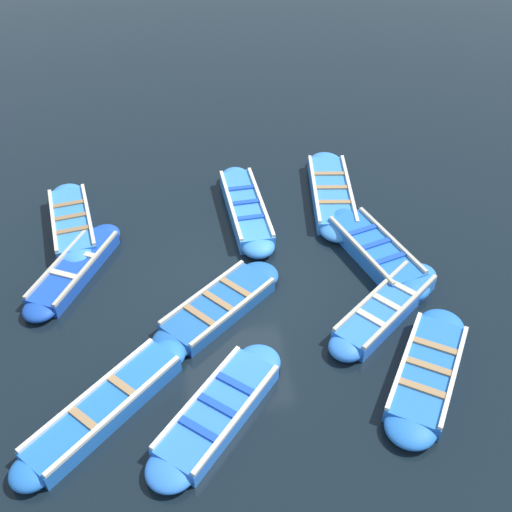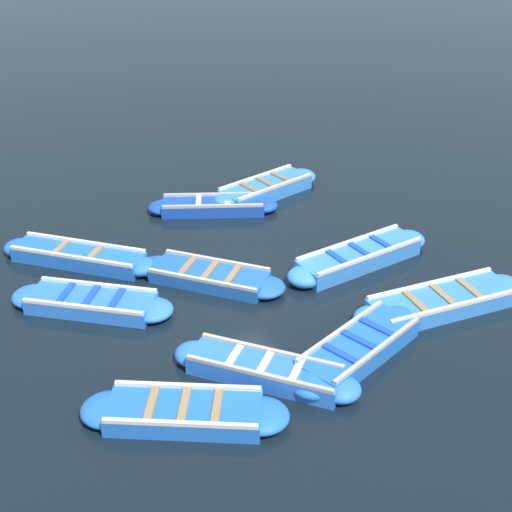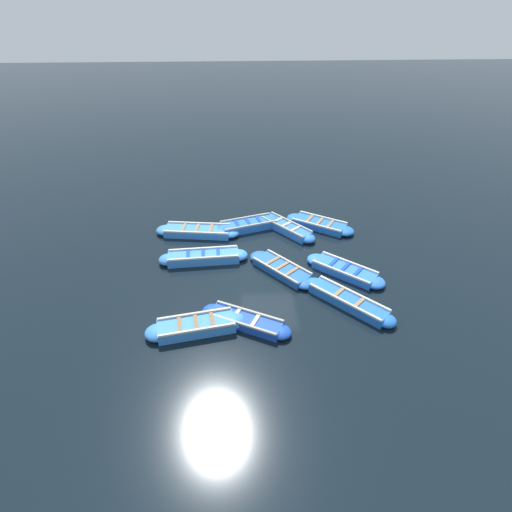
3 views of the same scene
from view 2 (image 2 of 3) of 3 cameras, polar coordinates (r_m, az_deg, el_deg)
name	(u,v)px [view 2 (image 2 of 3)]	position (r m, az deg, el deg)	size (l,w,h in m)	color
ground_plane	(237,284)	(15.60, -1.53, -2.26)	(120.00, 120.00, 0.00)	black
boat_inner_gap	(79,257)	(16.78, -14.00, -0.05)	(3.17, 3.23, 0.40)	blue
boat_broadside	(213,206)	(18.65, -3.45, 3.99)	(3.35, 2.17, 0.37)	#1947B7
boat_far_corner	(265,189)	(19.51, 0.76, 5.38)	(3.57, 1.45, 0.44)	#3884E0
boat_centre	(359,349)	(13.53, 8.21, -7.34)	(3.63, 1.87, 0.44)	blue
boat_tucked	(184,412)	(12.17, -5.74, -12.35)	(3.44, 2.66, 0.38)	blue
boat_outer_right	(265,371)	(12.91, 0.72, -9.16)	(2.81, 3.15, 0.41)	blue
boat_stern_in	(442,302)	(15.18, 14.66, -3.59)	(4.11, 1.41, 0.41)	#3884E0
boat_outer_left	(210,276)	(15.62, -3.72, -1.65)	(2.93, 3.17, 0.35)	#1E59AD
boat_near_quay	(92,303)	(15.08, -13.02, -3.67)	(3.20, 2.91, 0.38)	blue
boat_drifting	(359,257)	(16.38, 8.23, -0.10)	(3.87, 1.03, 0.45)	#3884E0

